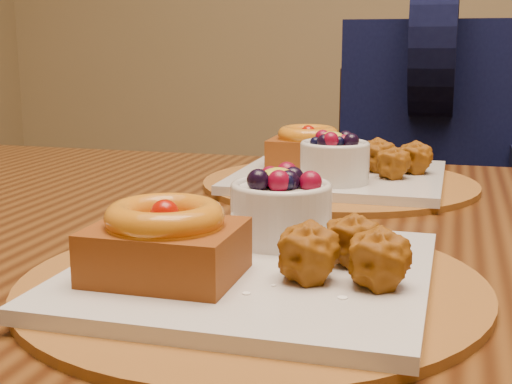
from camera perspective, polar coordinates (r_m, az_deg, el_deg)
dining_table at (r=0.81m, az=4.04°, el=-7.86°), size 1.60×0.90×0.76m
place_setting_near at (r=0.58m, az=-0.43°, el=-5.16°), size 0.38×0.38×0.09m
place_setting_far at (r=0.99m, az=6.51°, el=1.81°), size 0.38×0.38×0.09m
chair_far at (r=1.71m, az=12.38°, el=-4.04°), size 0.48×0.48×0.89m
diner at (r=1.65m, az=13.94°, el=7.08°), size 0.47×0.47×0.77m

